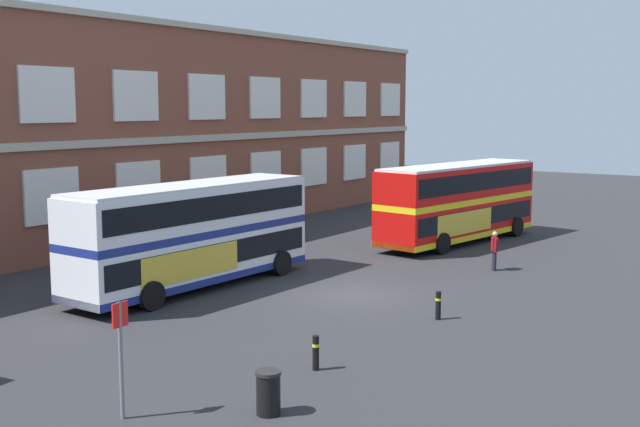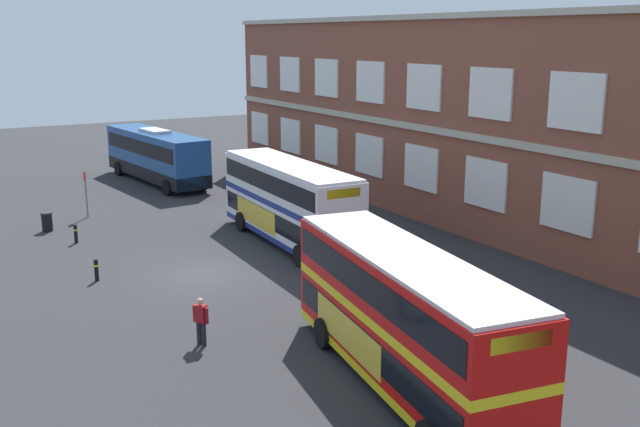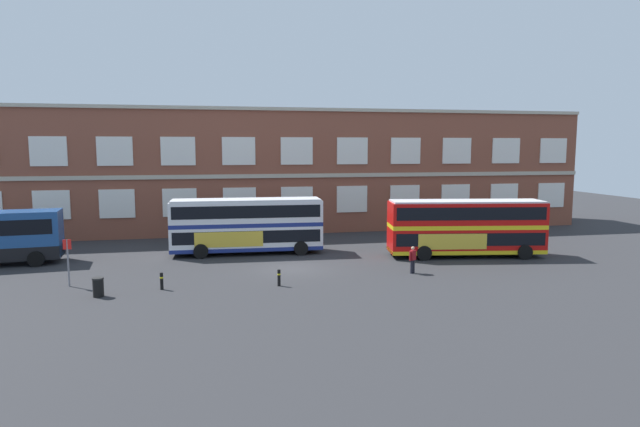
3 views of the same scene
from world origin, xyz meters
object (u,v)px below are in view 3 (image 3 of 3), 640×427
(waiting_passenger, at_px, (413,259))
(station_litter_bin, at_px, (98,287))
(safety_bollard_west, at_px, (162,281))
(bus_stand_flag, at_px, (68,258))
(safety_bollard_east, at_px, (279,277))
(double_decker_near, at_px, (247,225))
(double_decker_middle, at_px, (466,227))

(waiting_passenger, bearing_deg, station_litter_bin, -174.61)
(station_litter_bin, distance_m, safety_bollard_west, 3.26)
(bus_stand_flag, bearing_deg, waiting_passenger, -2.44)
(safety_bollard_west, bearing_deg, safety_bollard_east, -4.69)
(double_decker_near, relative_size, safety_bollard_west, 11.68)
(waiting_passenger, height_order, station_litter_bin, waiting_passenger)
(safety_bollard_west, bearing_deg, station_litter_bin, -165.42)
(double_decker_near, height_order, safety_bollard_west, double_decker_near)
(waiting_passenger, xyz_separation_m, bus_stand_flag, (-20.24, 0.86, 0.70))
(bus_stand_flag, bearing_deg, double_decker_middle, 7.42)
(bus_stand_flag, distance_m, safety_bollard_west, 5.60)
(double_decker_middle, bearing_deg, waiting_passenger, -143.31)
(safety_bollard_west, bearing_deg, double_decker_middle, 13.91)
(safety_bollard_west, distance_m, safety_bollard_east, 6.48)
(waiting_passenger, bearing_deg, double_decker_middle, 36.69)
(double_decker_middle, bearing_deg, double_decker_near, 164.54)
(waiting_passenger, distance_m, bus_stand_flag, 20.27)
(station_litter_bin, relative_size, safety_bollard_east, 1.08)
(double_decker_middle, distance_m, station_litter_bin, 24.67)
(safety_bollard_west, relative_size, safety_bollard_east, 1.00)
(station_litter_bin, bearing_deg, double_decker_near, 50.10)
(double_decker_middle, height_order, safety_bollard_east, double_decker_middle)
(waiting_passenger, bearing_deg, safety_bollard_west, -176.59)
(safety_bollard_west, bearing_deg, double_decker_near, 60.18)
(bus_stand_flag, xyz_separation_m, station_litter_bin, (2.04, -2.58, -1.12))
(bus_stand_flag, height_order, safety_bollard_west, bus_stand_flag)
(double_decker_near, relative_size, waiting_passenger, 6.53)
(bus_stand_flag, relative_size, station_litter_bin, 2.62)
(double_decker_near, distance_m, waiting_passenger, 12.92)
(bus_stand_flag, bearing_deg, double_decker_near, 35.80)
(waiting_passenger, distance_m, station_litter_bin, 18.29)
(double_decker_near, xyz_separation_m, safety_bollard_west, (-5.38, -9.38, -1.66))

